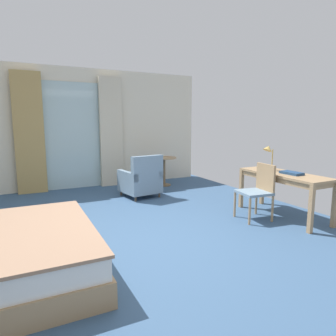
# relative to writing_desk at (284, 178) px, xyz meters

# --- Properties ---
(ground) EXTENTS (6.39, 7.91, 0.10)m
(ground) POSITION_rel_writing_desk_xyz_m (-2.48, 0.13, -0.69)
(ground) COLOR #38567A
(wall_back) EXTENTS (5.99, 0.12, 2.77)m
(wall_back) POSITION_rel_writing_desk_xyz_m (-2.48, 3.83, 0.75)
(wall_back) COLOR silver
(wall_back) RESTS_ON ground
(balcony_glass_door) EXTENTS (1.35, 0.02, 2.44)m
(balcony_glass_door) POSITION_rel_writing_desk_xyz_m (-2.71, 3.75, 0.58)
(balcony_glass_door) COLOR silver
(balcony_glass_door) RESTS_ON ground
(curtain_panel_left) EXTENTS (0.60, 0.10, 2.60)m
(curtain_panel_left) POSITION_rel_writing_desk_xyz_m (-3.60, 3.65, 0.66)
(curtain_panel_left) COLOR tan
(curtain_panel_left) RESTS_ON ground
(curtain_panel_right) EXTENTS (0.54, 0.10, 2.60)m
(curtain_panel_right) POSITION_rel_writing_desk_xyz_m (-1.81, 3.65, 0.66)
(curtain_panel_right) COLOR beige
(curtain_panel_right) RESTS_ON ground
(writing_desk) EXTENTS (0.57, 1.51, 0.73)m
(writing_desk) POSITION_rel_writing_desk_xyz_m (0.00, 0.00, 0.00)
(writing_desk) COLOR tan
(writing_desk) RESTS_ON ground
(desk_chair) EXTENTS (0.51, 0.50, 0.88)m
(desk_chair) POSITION_rel_writing_desk_xyz_m (-0.46, 0.09, -0.14)
(desk_chair) COLOR gray
(desk_chair) RESTS_ON ground
(desk_lamp) EXTENTS (0.27, 0.15, 0.45)m
(desk_lamp) POSITION_rel_writing_desk_xyz_m (-0.03, 0.33, 0.41)
(desk_lamp) COLOR tan
(desk_lamp) RESTS_ON writing_desk
(closed_book) EXTENTS (0.20, 0.34, 0.04)m
(closed_book) POSITION_rel_writing_desk_xyz_m (0.01, -0.13, 0.11)
(closed_book) COLOR navy
(closed_book) RESTS_ON writing_desk
(armchair_by_window) EXTENTS (0.79, 0.83, 0.88)m
(armchair_by_window) POSITION_rel_writing_desk_xyz_m (-1.60, 2.25, -0.29)
(armchair_by_window) COLOR gray
(armchair_by_window) RESTS_ON ground
(round_cafe_table) EXTENTS (0.61, 0.61, 0.70)m
(round_cafe_table) POSITION_rel_writing_desk_xyz_m (-0.69, 3.05, -0.13)
(round_cafe_table) COLOR tan
(round_cafe_table) RESTS_ON ground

